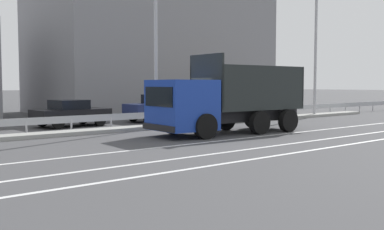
% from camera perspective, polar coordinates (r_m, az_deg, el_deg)
% --- Properties ---
extents(ground_plane, '(320.00, 320.00, 0.00)m').
position_cam_1_polar(ground_plane, '(20.24, 0.09, -2.37)').
color(ground_plane, '#424244').
extents(lane_strip_0, '(66.14, 0.16, 0.01)m').
position_cam_1_polar(lane_strip_0, '(19.28, 8.55, -2.72)').
color(lane_strip_0, silver).
rests_on(lane_strip_0, ground_plane).
extents(lane_strip_1, '(66.14, 0.16, 0.01)m').
position_cam_1_polar(lane_strip_1, '(17.82, 14.08, -3.33)').
color(lane_strip_1, silver).
rests_on(lane_strip_1, ground_plane).
extents(lane_strip_2, '(66.14, 0.16, 0.01)m').
position_cam_1_polar(lane_strip_2, '(16.98, 18.15, -3.76)').
color(lane_strip_2, silver).
rests_on(lane_strip_2, ground_plane).
extents(median_island, '(36.38, 1.10, 0.18)m').
position_cam_1_polar(median_island, '(22.56, -4.65, -1.50)').
color(median_island, gray).
rests_on(median_island, ground_plane).
extents(median_guardrail, '(66.14, 0.09, 0.78)m').
position_cam_1_polar(median_guardrail, '(23.20, -5.82, -0.17)').
color(median_guardrail, '#9EA0A5').
rests_on(median_guardrail, ground_plane).
extents(dump_truck, '(7.76, 2.99, 3.52)m').
position_cam_1_polar(dump_truck, '(19.80, 2.71, 1.17)').
color(dump_truck, '#19389E').
rests_on(dump_truck, ground_plane).
extents(median_road_sign, '(0.84, 0.16, 2.37)m').
position_cam_1_polar(median_road_sign, '(25.88, 5.07, 1.85)').
color(median_road_sign, white).
rests_on(median_road_sign, ground_plane).
extents(street_lamp_2, '(0.71, 2.14, 10.56)m').
position_cam_1_polar(street_lamp_2, '(22.69, -4.47, 12.90)').
color(street_lamp_2, '#ADADB2').
rests_on(street_lamp_2, ground_plane).
extents(street_lamp_3, '(0.71, 2.76, 9.29)m').
position_cam_1_polar(street_lamp_3, '(31.97, 15.76, 9.11)').
color(street_lamp_3, '#ADADB2').
rests_on(street_lamp_3, ground_plane).
extents(parked_car_4, '(3.93, 2.22, 1.41)m').
position_cam_1_polar(parked_car_4, '(24.42, -15.16, 0.26)').
color(parked_car_4, black).
rests_on(parked_car_4, ground_plane).
extents(parked_car_5, '(3.91, 1.86, 1.61)m').
position_cam_1_polar(parked_car_5, '(26.96, -4.33, 0.89)').
color(parked_car_5, navy).
rests_on(parked_car_5, ground_plane).
extents(parked_car_6, '(4.53, 1.97, 1.44)m').
position_cam_1_polar(parked_car_6, '(31.05, 4.64, 1.14)').
color(parked_car_6, '#B27A14').
rests_on(parked_car_6, ground_plane).
extents(parked_car_7, '(4.03, 1.99, 1.50)m').
position_cam_1_polar(parked_car_7, '(34.45, 10.23, 1.43)').
color(parked_car_7, gray).
rests_on(parked_car_7, ground_plane).
extents(background_building_1, '(19.29, 10.34, 11.28)m').
position_cam_1_polar(background_building_1, '(38.70, -4.82, 8.97)').
color(background_building_1, gray).
rests_on(background_building_1, ground_plane).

